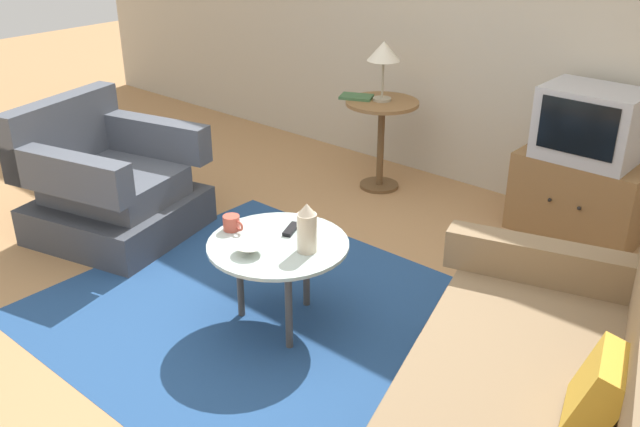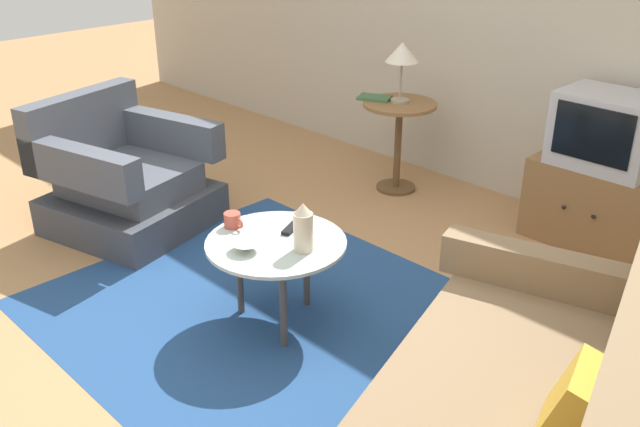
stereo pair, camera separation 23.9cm
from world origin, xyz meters
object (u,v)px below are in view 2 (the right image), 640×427
object	(u,v)px
vase	(303,228)
bowl	(246,246)
tv_stand	(596,204)
armchair	(124,182)
tv_remote_dark	(291,228)
side_table	(399,128)
mug	(233,220)
table_lamp	(402,55)
coffee_table	(276,249)
book	(374,98)
television	(608,131)

from	to	relation	value
vase	bowl	distance (m)	0.29
tv_stand	armchair	bearing A→B (deg)	-139.68
bowl	tv_remote_dark	xyz separation A→B (m)	(-0.01, 0.30, -0.01)
tv_stand	bowl	world-z (taller)	tv_stand
side_table	vase	size ratio (longest dim) A/B	2.65
mug	table_lamp	bearing A→B (deg)	102.93
armchair	table_lamp	world-z (taller)	table_lamp
side_table	coffee_table	bearing A→B (deg)	-68.98
armchair	side_table	distance (m)	1.93
tv_remote_dark	book	bearing A→B (deg)	-175.14
tv_stand	mug	bearing A→B (deg)	-116.01
television	book	xyz separation A→B (m)	(-1.59, -0.26, -0.07)
tv_stand	bowl	distance (m)	2.29
vase	tv_remote_dark	xyz separation A→B (m)	(-0.20, 0.10, -0.11)
bowl	tv_remote_dark	world-z (taller)	bowl
television	vase	world-z (taller)	television
coffee_table	mug	world-z (taller)	mug
coffee_table	vase	bearing A→B (deg)	10.18
side_table	table_lamp	world-z (taller)	table_lamp
table_lamp	mug	size ratio (longest dim) A/B	3.30
side_table	armchair	bearing A→B (deg)	-116.93
tv_stand	television	world-z (taller)	television
bowl	tv_stand	bearing A→B (deg)	70.82
tv_stand	vase	size ratio (longest dim) A/B	3.14
table_lamp	tv_remote_dark	bearing A→B (deg)	-68.31
television	book	world-z (taller)	television
vase	book	world-z (taller)	vase
bowl	television	bearing A→B (deg)	70.65
side_table	vase	xyz separation A→B (m)	(0.85, -1.74, 0.11)
tv_stand	bowl	size ratio (longest dim) A/B	5.36
tv_stand	book	size ratio (longest dim) A/B	2.90
armchair	vase	bearing A→B (deg)	75.09
coffee_table	vase	world-z (taller)	vase
armchair	mug	world-z (taller)	armchair
television	side_table	bearing A→B (deg)	-172.03
coffee_table	bowl	xyz separation A→B (m)	(-0.02, -0.17, 0.07)
coffee_table	book	bearing A→B (deg)	116.86
side_table	tv_stand	bearing A→B (deg)	8.77
mug	tv_remote_dark	xyz separation A→B (m)	(0.23, 0.19, -0.03)
tv_remote_dark	armchair	bearing A→B (deg)	-109.91
tv_stand	mug	world-z (taller)	mug
armchair	book	xyz separation A→B (m)	(0.69, 1.65, 0.37)
table_lamp	mug	bearing A→B (deg)	-77.07
side_table	television	bearing A→B (deg)	7.97
side_table	bowl	xyz separation A→B (m)	(0.66, -1.94, 0.01)
mug	tv_remote_dark	world-z (taller)	mug
television	armchair	bearing A→B (deg)	-139.97
tv_stand	tv_remote_dark	world-z (taller)	tv_stand
bowl	tv_remote_dark	bearing A→B (deg)	92.33
coffee_table	vase	size ratio (longest dim) A/B	2.81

